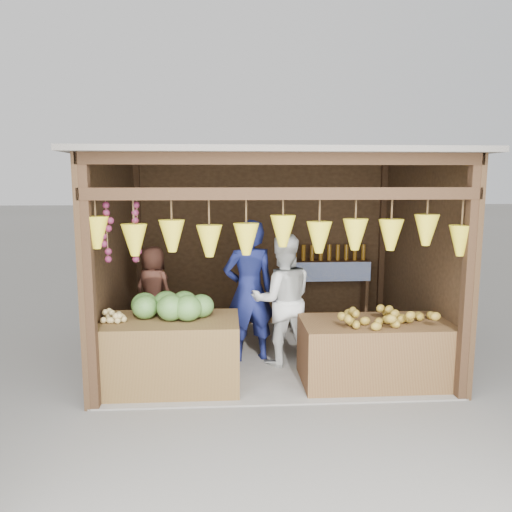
{
  "coord_description": "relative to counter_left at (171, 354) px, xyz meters",
  "views": [
    {
      "loc": [
        -0.58,
        -6.37,
        2.34
      ],
      "look_at": [
        -0.19,
        -0.1,
        1.37
      ],
      "focal_mm": 35.0,
      "sensor_mm": 36.0,
      "label": 1
    }
  ],
  "objects": [
    {
      "name": "ground",
      "position": [
        1.2,
        0.96,
        -0.4
      ],
      "size": [
        80.0,
        80.0,
        0.0
      ],
      "primitive_type": "plane",
      "color": "#514F49",
      "rests_on": "ground"
    },
    {
      "name": "stall_structure",
      "position": [
        1.17,
        0.92,
        1.27
      ],
      "size": [
        4.3,
        3.3,
        2.66
      ],
      "color": "slate",
      "rests_on": "ground"
    },
    {
      "name": "back_shelf",
      "position": [
        2.25,
        2.24,
        0.47
      ],
      "size": [
        1.25,
        0.32,
        1.32
      ],
      "color": "#382314",
      "rests_on": "ground"
    },
    {
      "name": "counter_left",
      "position": [
        0.0,
        0.0,
        0.0
      ],
      "size": [
        1.52,
        0.85,
        0.8
      ],
      "primitive_type": "cube",
      "color": "#533A1B",
      "rests_on": "ground"
    },
    {
      "name": "counter_right",
      "position": [
        2.35,
        -0.0,
        -0.03
      ],
      "size": [
        1.73,
        0.85,
        0.73
      ],
      "primitive_type": "cube",
      "color": "#492B18",
      "rests_on": "ground"
    },
    {
      "name": "stool",
      "position": [
        -0.35,
        1.2,
        -0.25
      ],
      "size": [
        0.32,
        0.32,
        0.3
      ],
      "primitive_type": "cube",
      "color": "black",
      "rests_on": "ground"
    },
    {
      "name": "man_standing",
      "position": [
        0.92,
        0.8,
        0.52
      ],
      "size": [
        0.76,
        0.59,
        1.84
      ],
      "primitive_type": "imported",
      "rotation": [
        0.0,
        0.0,
        3.38
      ],
      "color": "#161C52",
      "rests_on": "ground"
    },
    {
      "name": "woman_standing",
      "position": [
        1.33,
        0.66,
        0.44
      ],
      "size": [
        0.85,
        0.68,
        1.67
      ],
      "primitive_type": "imported",
      "rotation": [
        0.0,
        0.0,
        3.2
      ],
      "color": "silver",
      "rests_on": "ground"
    },
    {
      "name": "vendor_seated",
      "position": [
        -0.35,
        1.2,
        0.48
      ],
      "size": [
        0.68,
        0.6,
        1.16
      ],
      "primitive_type": "imported",
      "rotation": [
        0.0,
        0.0,
        2.62
      ],
      "color": "#522C20",
      "rests_on": "stool"
    },
    {
      "name": "melon_pile",
      "position": [
        0.01,
        0.07,
        0.56
      ],
      "size": [
        1.0,
        0.5,
        0.32
      ],
      "primitive_type": null,
      "color": "#1F5115",
      "rests_on": "counter_left"
    },
    {
      "name": "tanfruit_pile",
      "position": [
        -0.61,
        -0.03,
        0.47
      ],
      "size": [
        0.34,
        0.4,
        0.13
      ],
      "primitive_type": null,
      "color": "tan",
      "rests_on": "counter_left"
    },
    {
      "name": "mango_pile",
      "position": [
        2.4,
        -0.07,
        0.44
      ],
      "size": [
        1.4,
        0.64,
        0.22
      ],
      "primitive_type": null,
      "color": "#A95716",
      "rests_on": "counter_right"
    }
  ]
}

